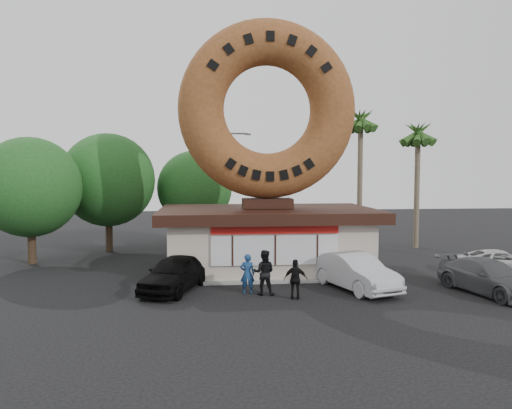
{
  "coord_description": "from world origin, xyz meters",
  "views": [
    {
      "loc": [
        -3.18,
        -19.96,
        5.31
      ],
      "look_at": [
        -0.79,
        4.0,
        3.62
      ],
      "focal_mm": 35.0,
      "sensor_mm": 36.0,
      "label": 1
    }
  ],
  "objects_px": {
    "street_lamp": "(225,181)",
    "person_left": "(247,274)",
    "car_silver": "(355,272)",
    "giant_donut": "(267,110)",
    "person_center": "(264,273)",
    "person_right": "(296,279)",
    "car_white": "(501,262)",
    "car_grey": "(489,277)",
    "car_black": "(174,273)",
    "donut_shop": "(267,237)"
  },
  "relations": [
    {
      "from": "street_lamp",
      "to": "person_left",
      "type": "relative_size",
      "value": 4.63
    },
    {
      "from": "person_left",
      "to": "car_silver",
      "type": "relative_size",
      "value": 0.36
    },
    {
      "from": "giant_donut",
      "to": "person_center",
      "type": "height_order",
      "value": "giant_donut"
    },
    {
      "from": "person_left",
      "to": "person_right",
      "type": "bearing_deg",
      "value": 156.17
    },
    {
      "from": "car_silver",
      "to": "car_white",
      "type": "xyz_separation_m",
      "value": [
        8.54,
        2.76,
        -0.21
      ]
    },
    {
      "from": "person_right",
      "to": "car_silver",
      "type": "bearing_deg",
      "value": -143.67
    },
    {
      "from": "car_grey",
      "to": "car_white",
      "type": "height_order",
      "value": "car_grey"
    },
    {
      "from": "giant_donut",
      "to": "car_silver",
      "type": "relative_size",
      "value": 1.93
    },
    {
      "from": "person_center",
      "to": "car_black",
      "type": "height_order",
      "value": "person_center"
    },
    {
      "from": "donut_shop",
      "to": "street_lamp",
      "type": "height_order",
      "value": "street_lamp"
    },
    {
      "from": "street_lamp",
      "to": "car_silver",
      "type": "xyz_separation_m",
      "value": [
        5.22,
        -14.69,
        -3.69
      ]
    },
    {
      "from": "donut_shop",
      "to": "car_grey",
      "type": "height_order",
      "value": "donut_shop"
    },
    {
      "from": "giant_donut",
      "to": "person_left",
      "type": "bearing_deg",
      "value": -106.3
    },
    {
      "from": "person_center",
      "to": "car_white",
      "type": "relative_size",
      "value": 0.46
    },
    {
      "from": "giant_donut",
      "to": "car_silver",
      "type": "xyz_separation_m",
      "value": [
        3.36,
        -4.69,
        -7.63
      ]
    },
    {
      "from": "giant_donut",
      "to": "person_right",
      "type": "bearing_deg",
      "value": -85.96
    },
    {
      "from": "person_center",
      "to": "person_right",
      "type": "relative_size",
      "value": 1.16
    },
    {
      "from": "donut_shop",
      "to": "person_center",
      "type": "bearing_deg",
      "value": -98.44
    },
    {
      "from": "car_grey",
      "to": "giant_donut",
      "type": "bearing_deg",
      "value": 132.17
    },
    {
      "from": "car_silver",
      "to": "car_grey",
      "type": "relative_size",
      "value": 0.97
    },
    {
      "from": "donut_shop",
      "to": "giant_donut",
      "type": "xyz_separation_m",
      "value": [
        0.0,
        0.02,
        6.65
      ]
    },
    {
      "from": "donut_shop",
      "to": "car_white",
      "type": "xyz_separation_m",
      "value": [
        11.9,
        -1.92,
        -1.18
      ]
    },
    {
      "from": "car_grey",
      "to": "car_white",
      "type": "relative_size",
      "value": 1.18
    },
    {
      "from": "street_lamp",
      "to": "car_black",
      "type": "xyz_separation_m",
      "value": [
        -2.76,
        -14.15,
        -3.71
      ]
    },
    {
      "from": "car_silver",
      "to": "car_white",
      "type": "bearing_deg",
      "value": -0.71
    },
    {
      "from": "person_center",
      "to": "person_right",
      "type": "bearing_deg",
      "value": 157.84
    },
    {
      "from": "person_left",
      "to": "car_silver",
      "type": "bearing_deg",
      "value": -170.31
    },
    {
      "from": "car_silver",
      "to": "car_white",
      "type": "relative_size",
      "value": 1.14
    },
    {
      "from": "car_silver",
      "to": "street_lamp",
      "type": "bearing_deg",
      "value": 90.96
    },
    {
      "from": "car_black",
      "to": "car_grey",
      "type": "distance_m",
      "value": 13.59
    },
    {
      "from": "person_center",
      "to": "giant_donut",
      "type": "bearing_deg",
      "value": -85.55
    },
    {
      "from": "donut_shop",
      "to": "giant_donut",
      "type": "relative_size",
      "value": 1.21
    },
    {
      "from": "person_right",
      "to": "car_grey",
      "type": "bearing_deg",
      "value": -168.32
    },
    {
      "from": "street_lamp",
      "to": "car_grey",
      "type": "distance_m",
      "value": 19.59
    },
    {
      "from": "street_lamp",
      "to": "person_left",
      "type": "distance_m",
      "value": 15.44
    },
    {
      "from": "street_lamp",
      "to": "person_center",
      "type": "relative_size",
      "value": 4.17
    },
    {
      "from": "car_grey",
      "to": "donut_shop",
      "type": "bearing_deg",
      "value": 132.24
    },
    {
      "from": "street_lamp",
      "to": "person_right",
      "type": "height_order",
      "value": "street_lamp"
    },
    {
      "from": "person_left",
      "to": "person_right",
      "type": "distance_m",
      "value": 2.18
    },
    {
      "from": "giant_donut",
      "to": "person_right",
      "type": "relative_size",
      "value": 5.6
    },
    {
      "from": "street_lamp",
      "to": "person_center",
      "type": "xyz_separation_m",
      "value": [
        1.08,
        -15.24,
        -3.52
      ]
    },
    {
      "from": "donut_shop",
      "to": "person_left",
      "type": "height_order",
      "value": "donut_shop"
    },
    {
      "from": "car_silver",
      "to": "car_grey",
      "type": "xyz_separation_m",
      "value": [
        5.49,
        -1.27,
        -0.07
      ]
    },
    {
      "from": "person_left",
      "to": "car_white",
      "type": "xyz_separation_m",
      "value": [
        13.37,
        3.07,
        -0.28
      ]
    },
    {
      "from": "street_lamp",
      "to": "person_right",
      "type": "xyz_separation_m",
      "value": [
        2.29,
        -16.09,
        -3.66
      ]
    },
    {
      "from": "street_lamp",
      "to": "person_center",
      "type": "bearing_deg",
      "value": -85.95
    },
    {
      "from": "person_right",
      "to": "car_black",
      "type": "xyz_separation_m",
      "value": [
        -5.05,
        1.93,
        -0.05
      ]
    },
    {
      "from": "person_right",
      "to": "car_white",
      "type": "height_order",
      "value": "person_right"
    },
    {
      "from": "donut_shop",
      "to": "person_center",
      "type": "height_order",
      "value": "donut_shop"
    },
    {
      "from": "person_left",
      "to": "car_silver",
      "type": "distance_m",
      "value": 4.83
    }
  ]
}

